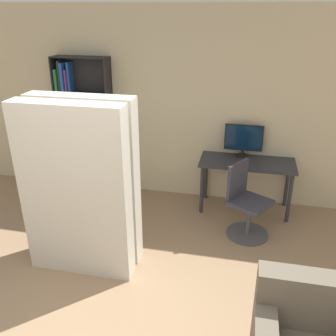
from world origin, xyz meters
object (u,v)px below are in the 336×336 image
(monitor, at_px, (243,139))
(mattress_near, at_px, (75,193))
(office_chair, at_px, (246,207))
(bookshelf, at_px, (80,128))
(mattress_far, at_px, (88,181))

(monitor, distance_m, mattress_near, 2.48)
(office_chair, distance_m, bookshelf, 2.71)
(mattress_far, bearing_deg, bookshelf, 116.97)
(mattress_near, bearing_deg, monitor, 50.17)
(monitor, bearing_deg, office_chair, -82.84)
(office_chair, xyz_separation_m, mattress_far, (-1.69, -0.79, 0.55))
(office_chair, bearing_deg, monitor, 97.16)
(bookshelf, bearing_deg, office_chair, -18.14)
(bookshelf, bearing_deg, monitor, -0.25)
(office_chair, xyz_separation_m, bookshelf, (-2.51, 0.82, 0.60))
(monitor, xyz_separation_m, office_chair, (0.10, -0.81, -0.60))
(office_chair, relative_size, mattress_far, 0.50)
(monitor, bearing_deg, bookshelf, 179.75)
(monitor, height_order, mattress_near, mattress_near)
(mattress_near, bearing_deg, bookshelf, 113.26)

